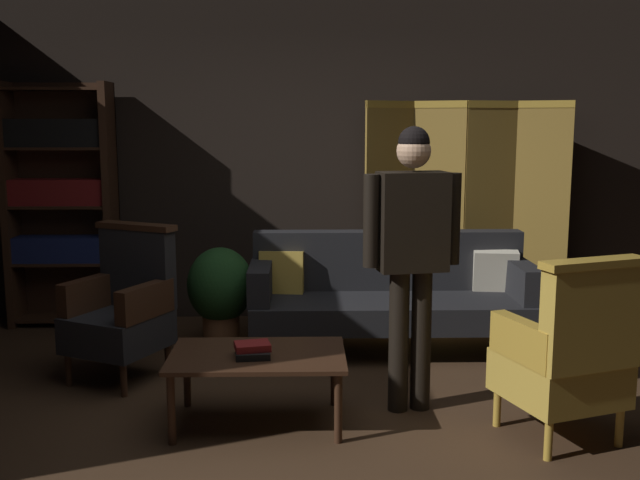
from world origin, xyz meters
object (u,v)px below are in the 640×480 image
(velvet_couch, at_px, (390,291))
(standing_figure, at_px, (412,243))
(folding_screen, at_px, (464,209))
(book_black_cloth, at_px, (253,353))
(book_red_leather, at_px, (252,346))
(armchair_wing_left, at_px, (123,307))
(bookshelf, at_px, (61,199))
(potted_plant, at_px, (220,291))
(coffee_table, at_px, (258,361))
(armchair_gilt_accent, at_px, (568,354))

(velvet_couch, xyz_separation_m, standing_figure, (-0.02, -1.22, 0.57))
(folding_screen, relative_size, book_black_cloth, 9.61)
(folding_screen, height_order, book_red_leather, folding_screen)
(book_black_cloth, bearing_deg, armchair_wing_left, 137.28)
(bookshelf, xyz_separation_m, potted_plant, (1.41, -0.75, -0.63))
(coffee_table, xyz_separation_m, potted_plant, (-0.37, 1.41, 0.08))
(bookshelf, height_order, velvet_couch, bookshelf)
(standing_figure, xyz_separation_m, book_red_leather, (-0.93, -0.25, -0.55))
(folding_screen, xyz_separation_m, potted_plant, (-2.01, -0.77, -0.53))
(bookshelf, relative_size, book_black_cloth, 10.37)
(coffee_table, xyz_separation_m, standing_figure, (0.90, 0.20, 0.65))
(book_black_cloth, relative_size, book_red_leather, 1.02)
(standing_figure, bearing_deg, armchair_wing_left, 161.80)
(folding_screen, height_order, bookshelf, bookshelf)
(folding_screen, distance_m, armchair_gilt_accent, 2.50)
(standing_figure, bearing_deg, folding_screen, 69.49)
(armchair_gilt_accent, distance_m, armchair_wing_left, 2.85)
(potted_plant, distance_m, book_black_cloth, 1.50)
(folding_screen, xyz_separation_m, velvet_couch, (-0.72, -0.75, -0.53))
(standing_figure, height_order, book_red_leather, standing_figure)
(armchair_gilt_accent, bearing_deg, book_red_leather, 172.57)
(book_black_cloth, bearing_deg, coffee_table, 64.29)
(armchair_wing_left, bearing_deg, standing_figure, -18.20)
(bookshelf, xyz_separation_m, coffee_table, (1.78, -2.16, -0.71))
(coffee_table, bearing_deg, book_black_cloth, -115.71)
(armchair_wing_left, bearing_deg, velvet_couch, 18.16)
(potted_plant, bearing_deg, book_black_cloth, -76.80)
(armchair_gilt_accent, xyz_separation_m, standing_figure, (-0.78, 0.47, 0.54))
(folding_screen, distance_m, armchair_wing_left, 2.97)
(bookshelf, xyz_separation_m, book_red_leather, (1.75, -2.21, -0.61))
(book_red_leather, bearing_deg, coffee_table, 64.29)
(folding_screen, distance_m, standing_figure, 2.11)
(armchair_wing_left, distance_m, book_black_cloth, 1.26)
(coffee_table, height_order, potted_plant, potted_plant)
(standing_figure, xyz_separation_m, potted_plant, (-1.27, 1.21, -0.57))
(folding_screen, relative_size, armchair_wing_left, 1.83)
(armchair_gilt_accent, xyz_separation_m, armchair_wing_left, (-2.64, 1.08, 0.00))
(standing_figure, xyz_separation_m, book_black_cloth, (-0.93, -0.25, -0.59))
(coffee_table, bearing_deg, folding_screen, 52.95)
(folding_screen, height_order, armchair_gilt_accent, folding_screen)
(bookshelf, height_order, armchair_wing_left, bookshelf)
(book_red_leather, bearing_deg, armchair_gilt_accent, -7.43)
(velvet_couch, distance_m, coffee_table, 1.70)
(folding_screen, bearing_deg, potted_plant, -159.13)
(book_black_cloth, bearing_deg, potted_plant, 103.20)
(book_black_cloth, bearing_deg, armchair_gilt_accent, -7.43)
(velvet_couch, bearing_deg, coffee_table, -123.05)
(velvet_couch, height_order, armchair_wing_left, armchair_wing_left)
(book_red_leather, bearing_deg, folding_screen, 53.18)
(folding_screen, relative_size, book_red_leather, 9.79)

